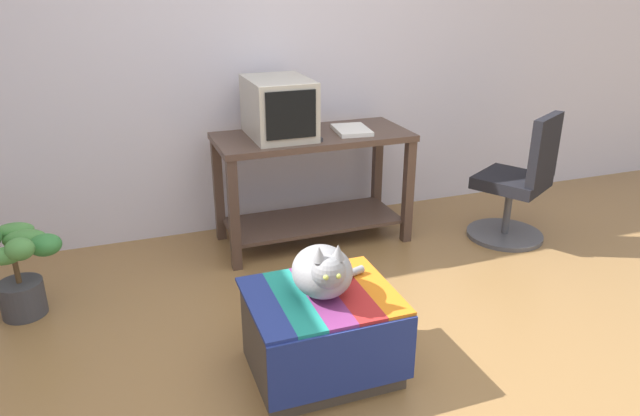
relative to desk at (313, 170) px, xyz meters
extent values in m
plane|color=olive|center=(-0.24, -1.60, -0.51)|extent=(14.00, 14.00, 0.00)
cube|color=silver|center=(-0.24, 0.45, 0.79)|extent=(8.00, 0.10, 2.60)
cube|color=#4C382D|center=(-0.59, -0.25, -0.15)|extent=(0.06, 0.06, 0.71)
cube|color=#4C382D|center=(0.60, -0.24, -0.15)|extent=(0.06, 0.06, 0.71)
cube|color=#4C382D|center=(0.59, 0.25, -0.15)|extent=(0.06, 0.06, 0.71)
cube|color=#4C382D|center=(-0.60, 0.24, -0.15)|extent=(0.06, 0.06, 0.71)
cube|color=#4C382D|center=(0.00, 0.00, -0.36)|extent=(1.17, 0.49, 0.02)
cube|color=#4C382D|center=(0.00, 0.00, 0.23)|extent=(1.27, 0.57, 0.04)
cube|color=#BCB7A8|center=(-0.22, 0.03, 0.26)|extent=(0.27, 0.36, 0.02)
cube|color=#BCB7A8|center=(-0.22, 0.03, 0.43)|extent=(0.38, 0.51, 0.37)
cube|color=black|center=(-0.21, -0.23, 0.44)|extent=(0.31, 0.01, 0.29)
cube|color=#333338|center=(-0.20, -0.13, 0.26)|extent=(0.40, 0.16, 0.02)
cube|color=white|center=(0.26, -0.04, 0.26)|extent=(0.25, 0.32, 0.03)
cube|color=#4C4238|center=(-0.44, -1.37, -0.31)|extent=(0.62, 0.51, 0.39)
cube|color=navy|center=(-0.44, -1.66, -0.27)|extent=(0.65, 0.01, 0.31)
cube|color=navy|center=(-0.70, -1.37, -0.11)|extent=(0.13, 0.56, 0.02)
cube|color=#1E897A|center=(-0.57, -1.37, -0.11)|extent=(0.13, 0.56, 0.02)
cube|color=#7A2D6B|center=(-0.44, -1.37, -0.11)|extent=(0.13, 0.56, 0.02)
cube|color=#AD2323|center=(-0.31, -1.37, -0.11)|extent=(0.13, 0.56, 0.02)
cube|color=orange|center=(-0.18, -1.37, -0.11)|extent=(0.13, 0.56, 0.02)
ellipsoid|color=gray|center=(-0.43, -1.36, 0.01)|extent=(0.30, 0.35, 0.22)
sphere|color=gray|center=(-0.45, -1.48, 0.07)|extent=(0.15, 0.15, 0.15)
cylinder|color=gray|center=(-0.31, -1.29, -0.08)|extent=(0.25, 0.11, 0.04)
cone|color=gray|center=(-0.49, -1.48, 0.15)|extent=(0.06, 0.06, 0.07)
cone|color=gray|center=(-0.41, -1.49, 0.15)|extent=(0.06, 0.06, 0.07)
sphere|color=#C6D151|center=(-0.48, -1.54, 0.08)|extent=(0.02, 0.02, 0.02)
sphere|color=#C6D151|center=(-0.43, -1.55, 0.08)|extent=(0.02, 0.02, 0.02)
cylinder|color=#3D3D42|center=(-1.79, -0.37, -0.41)|extent=(0.23, 0.23, 0.20)
cylinder|color=brown|center=(-1.79, -0.37, -0.25)|extent=(0.03, 0.03, 0.12)
ellipsoid|color=#38843D|center=(-1.63, -0.38, -0.12)|extent=(0.17, 0.15, 0.12)
ellipsoid|color=#4C8E42|center=(-1.73, -0.32, -0.09)|extent=(0.22, 0.11, 0.10)
ellipsoid|color=#4C8E42|center=(-1.79, -0.23, -0.07)|extent=(0.21, 0.12, 0.09)
ellipsoid|color=#4C8E42|center=(-1.80, -0.51, -0.09)|extent=(0.17, 0.09, 0.09)
ellipsoid|color=#4C8E42|center=(-1.73, -0.52, -0.06)|extent=(0.14, 0.12, 0.12)
cylinder|color=#4C4C51|center=(1.28, -0.41, -0.49)|extent=(0.52, 0.52, 0.03)
cylinder|color=#4C4C51|center=(1.28, -0.41, -0.31)|extent=(0.05, 0.05, 0.34)
cube|color=black|center=(1.28, -0.41, -0.10)|extent=(0.57, 0.57, 0.08)
cube|color=black|center=(1.38, -0.58, 0.16)|extent=(0.36, 0.24, 0.44)
camera|label=1|loc=(-1.21, -3.49, 1.22)|focal=32.78mm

